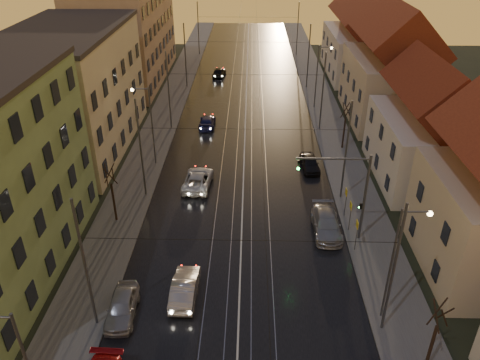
# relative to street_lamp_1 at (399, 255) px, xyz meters

# --- Properties ---
(road) EXTENTS (16.00, 120.00, 0.04)m
(road) POSITION_rel_street_lamp_1_xyz_m (-9.10, 30.00, -4.87)
(road) COLOR black
(road) RESTS_ON ground
(sidewalk_left) EXTENTS (4.00, 120.00, 0.15)m
(sidewalk_left) POSITION_rel_street_lamp_1_xyz_m (-19.10, 30.00, -4.81)
(sidewalk_left) COLOR #4C4C4C
(sidewalk_left) RESTS_ON ground
(sidewalk_right) EXTENTS (4.00, 120.00, 0.15)m
(sidewalk_right) POSITION_rel_street_lamp_1_xyz_m (0.90, 30.00, -4.81)
(sidewalk_right) COLOR #4C4C4C
(sidewalk_right) RESTS_ON ground
(tram_rail_0) EXTENTS (0.06, 120.00, 0.03)m
(tram_rail_0) POSITION_rel_street_lamp_1_xyz_m (-11.30, 30.00, -4.83)
(tram_rail_0) COLOR gray
(tram_rail_0) RESTS_ON road
(tram_rail_1) EXTENTS (0.06, 120.00, 0.03)m
(tram_rail_1) POSITION_rel_street_lamp_1_xyz_m (-9.87, 30.00, -4.83)
(tram_rail_1) COLOR gray
(tram_rail_1) RESTS_ON road
(tram_rail_2) EXTENTS (0.06, 120.00, 0.03)m
(tram_rail_2) POSITION_rel_street_lamp_1_xyz_m (-8.33, 30.00, -4.83)
(tram_rail_2) COLOR gray
(tram_rail_2) RESTS_ON road
(tram_rail_3) EXTENTS (0.06, 120.00, 0.03)m
(tram_rail_3) POSITION_rel_street_lamp_1_xyz_m (-6.90, 30.00, -4.83)
(tram_rail_3) COLOR gray
(tram_rail_3) RESTS_ON road
(apartment_left_2) EXTENTS (10.00, 20.00, 12.00)m
(apartment_left_2) POSITION_rel_street_lamp_1_xyz_m (-26.60, 24.00, 1.11)
(apartment_left_2) COLOR beige
(apartment_left_2) RESTS_ON ground
(apartment_left_3) EXTENTS (10.00, 24.00, 14.00)m
(apartment_left_3) POSITION_rel_street_lamp_1_xyz_m (-26.60, 48.00, 2.11)
(apartment_left_3) COLOR #987962
(apartment_left_3) RESTS_ON ground
(house_right_2) EXTENTS (9.18, 12.24, 9.20)m
(house_right_2) POSITION_rel_street_lamp_1_xyz_m (7.90, 18.00, -0.24)
(house_right_2) COLOR silver
(house_right_2) RESTS_ON ground
(house_right_3) EXTENTS (9.18, 14.28, 11.50)m
(house_right_3) POSITION_rel_street_lamp_1_xyz_m (7.90, 33.00, 0.92)
(house_right_3) COLOR beige
(house_right_3) RESTS_ON ground
(house_right_4) EXTENTS (9.18, 16.32, 10.00)m
(house_right_4) POSITION_rel_street_lamp_1_xyz_m (7.90, 51.00, 0.16)
(house_right_4) COLOR silver
(house_right_4) RESTS_ON ground
(catenary_pole_l_1) EXTENTS (0.16, 0.16, 9.00)m
(catenary_pole_l_1) POSITION_rel_street_lamp_1_xyz_m (-17.70, -1.00, -0.39)
(catenary_pole_l_1) COLOR #595B60
(catenary_pole_l_1) RESTS_ON ground
(catenary_pole_r_1) EXTENTS (0.16, 0.16, 9.00)m
(catenary_pole_r_1) POSITION_rel_street_lamp_1_xyz_m (-0.50, -1.00, -0.39)
(catenary_pole_r_1) COLOR #595B60
(catenary_pole_r_1) RESTS_ON ground
(catenary_pole_l_2) EXTENTS (0.16, 0.16, 9.00)m
(catenary_pole_l_2) POSITION_rel_street_lamp_1_xyz_m (-17.70, 14.00, -0.39)
(catenary_pole_l_2) COLOR #595B60
(catenary_pole_l_2) RESTS_ON ground
(catenary_pole_r_2) EXTENTS (0.16, 0.16, 9.00)m
(catenary_pole_r_2) POSITION_rel_street_lamp_1_xyz_m (-0.50, 14.00, -0.39)
(catenary_pole_r_2) COLOR #595B60
(catenary_pole_r_2) RESTS_ON ground
(catenary_pole_l_3) EXTENTS (0.16, 0.16, 9.00)m
(catenary_pole_l_3) POSITION_rel_street_lamp_1_xyz_m (-17.70, 29.00, -0.39)
(catenary_pole_l_3) COLOR #595B60
(catenary_pole_l_3) RESTS_ON ground
(catenary_pole_r_3) EXTENTS (0.16, 0.16, 9.00)m
(catenary_pole_r_3) POSITION_rel_street_lamp_1_xyz_m (-0.50, 29.00, -0.39)
(catenary_pole_r_3) COLOR #595B60
(catenary_pole_r_3) RESTS_ON ground
(catenary_pole_l_4) EXTENTS (0.16, 0.16, 9.00)m
(catenary_pole_l_4) POSITION_rel_street_lamp_1_xyz_m (-17.70, 44.00, -0.39)
(catenary_pole_l_4) COLOR #595B60
(catenary_pole_l_4) RESTS_ON ground
(catenary_pole_r_4) EXTENTS (0.16, 0.16, 9.00)m
(catenary_pole_r_4) POSITION_rel_street_lamp_1_xyz_m (-0.50, 44.00, -0.39)
(catenary_pole_r_4) COLOR #595B60
(catenary_pole_r_4) RESTS_ON ground
(catenary_pole_l_5) EXTENTS (0.16, 0.16, 9.00)m
(catenary_pole_l_5) POSITION_rel_street_lamp_1_xyz_m (-17.70, 62.00, -0.39)
(catenary_pole_l_5) COLOR #595B60
(catenary_pole_l_5) RESTS_ON ground
(catenary_pole_r_5) EXTENTS (0.16, 0.16, 9.00)m
(catenary_pole_r_5) POSITION_rel_street_lamp_1_xyz_m (-0.50, 62.00, -0.39)
(catenary_pole_r_5) COLOR #595B60
(catenary_pole_r_5) RESTS_ON ground
(street_lamp_1) EXTENTS (1.75, 0.32, 8.00)m
(street_lamp_1) POSITION_rel_street_lamp_1_xyz_m (0.00, 0.00, 0.00)
(street_lamp_1) COLOR #595B60
(street_lamp_1) RESTS_ON ground
(street_lamp_2) EXTENTS (1.75, 0.32, 8.00)m
(street_lamp_2) POSITION_rel_street_lamp_1_xyz_m (-18.21, 20.00, 0.00)
(street_lamp_2) COLOR #595B60
(street_lamp_2) RESTS_ON ground
(street_lamp_3) EXTENTS (1.75, 0.32, 8.00)m
(street_lamp_3) POSITION_rel_street_lamp_1_xyz_m (0.00, 36.00, 0.00)
(street_lamp_3) COLOR #595B60
(street_lamp_3) RESTS_ON ground
(traffic_light_mast) EXTENTS (5.30, 0.32, 7.20)m
(traffic_light_mast) POSITION_rel_street_lamp_1_xyz_m (-1.11, 8.00, -0.29)
(traffic_light_mast) COLOR #595B60
(traffic_light_mast) RESTS_ON ground
(bare_tree_0) EXTENTS (1.09, 1.09, 5.11)m
(bare_tree_0) POSITION_rel_street_lamp_1_xyz_m (-19.30, 10.00, -2.40)
(bare_tree_0) COLOR black
(bare_tree_0) RESTS_ON ground
(bare_tree_1) EXTENTS (1.09, 1.09, 5.11)m
(bare_tree_1) POSITION_rel_street_lamp_1_xyz_m (1.10, -4.00, -2.40)
(bare_tree_1) COLOR black
(bare_tree_1) RESTS_ON ground
(bare_tree_2) EXTENTS (1.09, 1.09, 5.11)m
(bare_tree_2) POSITION_rel_street_lamp_1_xyz_m (1.30, 24.00, -2.40)
(bare_tree_2) COLOR black
(bare_tree_2) RESTS_ON ground
(driving_car_1) EXTENTS (1.61, 4.43, 1.45)m
(driving_car_1) POSITION_rel_street_lamp_1_xyz_m (-12.64, 1.52, -4.16)
(driving_car_1) COLOR #A4A4A9
(driving_car_1) RESTS_ON ground
(driving_car_2) EXTENTS (2.70, 5.28, 1.43)m
(driving_car_2) POSITION_rel_street_lamp_1_xyz_m (-13.24, 15.75, -4.17)
(driving_car_2) COLOR silver
(driving_car_2) RESTS_ON ground
(driving_car_3) EXTENTS (1.79, 4.38, 1.27)m
(driving_car_3) POSITION_rel_street_lamp_1_xyz_m (-13.56, 29.55, -4.25)
(driving_car_3) COLOR #191C4B
(driving_car_3) RESTS_ON ground
(driving_car_4) EXTENTS (2.14, 4.23, 1.38)m
(driving_car_4) POSITION_rel_street_lamp_1_xyz_m (-13.38, 49.31, -4.19)
(driving_car_4) COLOR black
(driving_car_4) RESTS_ON ground
(parked_left_3) EXTENTS (1.86, 4.26, 1.43)m
(parked_left_3) POSITION_rel_street_lamp_1_xyz_m (-16.31, -0.20, -4.17)
(parked_left_3) COLOR #98999E
(parked_left_3) RESTS_ON ground
(parked_right_1) EXTENTS (2.10, 5.09, 1.47)m
(parked_right_1) POSITION_rel_street_lamp_1_xyz_m (-2.50, 8.92, -4.15)
(parked_right_1) COLOR #9E9FA4
(parked_right_1) RESTS_ON ground
(parked_right_2) EXTENTS (1.93, 4.09, 1.35)m
(parked_right_2) POSITION_rel_street_lamp_1_xyz_m (-2.68, 19.30, -4.21)
(parked_right_2) COLOR black
(parked_right_2) RESTS_ON ground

